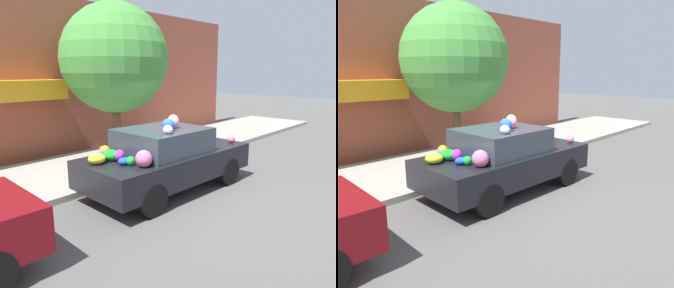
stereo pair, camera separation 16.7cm
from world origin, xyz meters
TOP-DOWN VIEW (x-y plane):
  - ground_plane at (0.00, 0.00)m, footprint 60.00×60.00m
  - sidewalk_curb at (0.00, 2.70)m, footprint 24.00×3.20m
  - building_facade at (-0.12, 4.91)m, footprint 18.00×1.20m
  - street_tree at (0.90, 2.96)m, footprint 3.16×3.16m
  - fire_hydrant at (2.52, 1.67)m, footprint 0.20×0.20m
  - art_car at (-0.07, 0.04)m, footprint 4.11×1.93m

SIDE VIEW (x-z plane):
  - ground_plane at x=0.00m, z-range 0.00..0.00m
  - sidewalk_curb at x=0.00m, z-range 0.00..0.14m
  - fire_hydrant at x=2.52m, z-range 0.14..0.84m
  - art_car at x=-0.07m, z-range -0.12..1.64m
  - building_facade at x=-0.12m, z-range -0.02..4.93m
  - street_tree at x=0.90m, z-range 0.80..5.29m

